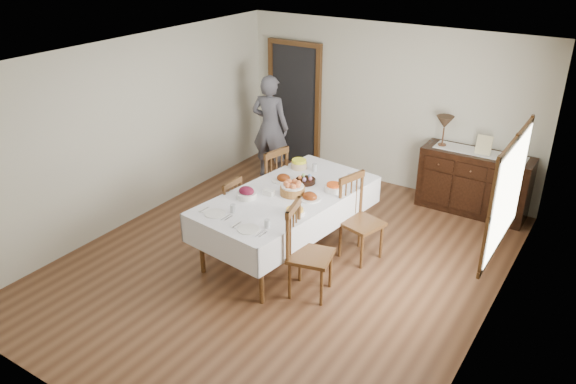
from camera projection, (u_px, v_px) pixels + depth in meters
The scene contains 26 objects.
ground at pixel (284, 261), 7.23m from camera, with size 6.00×6.00×0.00m, color brown.
room_shell at pixel (292, 129), 6.91m from camera, with size 5.02×6.02×2.65m.
dining_table at pixel (287, 201), 7.13m from camera, with size 1.55×2.60×0.85m.
chair_left_near at pixel (226, 211), 7.42m from camera, with size 0.41×0.41×0.97m.
chair_left_far at pixel (269, 184), 8.02m from camera, with size 0.55×0.55×1.13m.
chair_right_near at pixel (306, 250), 6.39m from camera, with size 0.57×0.57×1.13m.
chair_right_far at pixel (359, 217), 7.12m from camera, with size 0.57×0.57×1.11m.
sideboard at pixel (474, 182), 8.31m from camera, with size 1.57×0.57×0.94m.
person at pixel (270, 124), 9.30m from camera, with size 0.59×0.38×1.88m, color #575762.
bread_basket at pixel (292, 189), 7.05m from camera, with size 0.32×0.32×0.18m.
egg_basket at pixel (306, 180), 7.38m from camera, with size 0.27×0.27×0.11m.
ham_platter_a at pixel (284, 179), 7.45m from camera, with size 0.32×0.32×0.11m.
ham_platter_b at pixel (310, 197), 6.94m from camera, with size 0.27×0.27×0.11m.
beet_bowl at pixel (247, 193), 6.96m from camera, with size 0.25×0.25×0.15m.
carrot_bowl at pixel (334, 188), 7.16m from camera, with size 0.24×0.24×0.10m.
pineapple_bowl at pixel (299, 164), 7.81m from camera, with size 0.23×0.23×0.13m.
casserole_dish at pixel (295, 212), 6.57m from camera, with size 0.23×0.23×0.07m.
butter_dish at pixel (269, 192), 7.05m from camera, with size 0.15×0.11×0.07m.
setting_left at pixel (221, 212), 6.60m from camera, with size 0.43×0.31×0.10m.
setting_right at pixel (255, 227), 6.26m from camera, with size 0.43×0.31×0.10m.
glass_far_a at pixel (315, 168), 7.71m from camera, with size 0.07×0.07×0.11m.
glass_far_b at pixel (350, 177), 7.43m from camera, with size 0.06×0.06×0.10m.
runner at pixel (480, 152), 8.11m from camera, with size 1.30×0.35×0.01m.
table_lamp at pixel (445, 123), 8.21m from camera, with size 0.26×0.26×0.46m.
picture_frame at pixel (484, 145), 7.99m from camera, with size 0.22×0.08×0.28m.
deco_bowl at pixel (516, 159), 7.80m from camera, with size 0.20×0.20×0.06m.
Camera 1 is at (3.37, -5.13, 3.91)m, focal length 35.00 mm.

